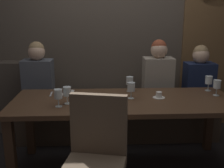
% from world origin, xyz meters
% --- Properties ---
extents(ground, '(9.00, 9.00, 0.00)m').
position_xyz_m(ground, '(0.00, 0.00, 0.00)').
color(ground, black).
extents(back_wall_tiled, '(6.00, 0.12, 3.00)m').
position_xyz_m(back_wall_tiled, '(0.00, 1.22, 1.50)').
color(back_wall_tiled, brown).
rests_on(back_wall_tiled, ground).
extents(arched_door, '(0.90, 0.05, 2.55)m').
position_xyz_m(arched_door, '(1.35, 1.15, 1.36)').
color(arched_door, brown).
rests_on(arched_door, ground).
extents(back_counter, '(1.10, 0.28, 0.95)m').
position_xyz_m(back_counter, '(-1.55, 1.04, 0.47)').
color(back_counter, '#494138').
rests_on(back_counter, ground).
extents(dining_table, '(2.20, 0.84, 0.74)m').
position_xyz_m(dining_table, '(0.00, 0.00, 0.65)').
color(dining_table, '#412B1C').
rests_on(dining_table, ground).
extents(banquette_bench, '(2.50, 0.44, 0.45)m').
position_xyz_m(banquette_bench, '(0.00, 0.70, 0.23)').
color(banquette_bench, '#4A3C2E').
rests_on(banquette_bench, ground).
extents(chair_near_side, '(0.52, 0.52, 0.98)m').
position_xyz_m(chair_near_side, '(-0.27, -0.72, 0.56)').
color(chair_near_side, '#4C3321').
rests_on(chair_near_side, ground).
extents(diner_redhead, '(0.36, 0.24, 0.79)m').
position_xyz_m(diner_redhead, '(-0.99, 0.72, 0.83)').
color(diner_redhead, '#4C515B').
rests_on(diner_redhead, banquette_bench).
extents(diner_bearded, '(0.36, 0.24, 0.81)m').
position_xyz_m(diner_bearded, '(0.48, 0.68, 0.84)').
color(diner_bearded, '#9E9384').
rests_on(diner_bearded, banquette_bench).
extents(diner_far_end, '(0.36, 0.24, 0.74)m').
position_xyz_m(diner_far_end, '(1.01, 0.72, 0.80)').
color(diner_far_end, '#192342').
rests_on(diner_far_end, banquette_bench).
extents(wine_glass_far_left, '(0.08, 0.08, 0.16)m').
position_xyz_m(wine_glass_far_left, '(-0.54, -0.10, 0.85)').
color(wine_glass_far_left, silver).
rests_on(wine_glass_far_left, dining_table).
extents(wine_glass_center_back, '(0.08, 0.08, 0.16)m').
position_xyz_m(wine_glass_center_back, '(-0.61, -0.18, 0.85)').
color(wine_glass_center_back, silver).
rests_on(wine_glass_center_back, dining_table).
extents(wine_glass_near_left, '(0.08, 0.08, 0.16)m').
position_xyz_m(wine_glass_near_left, '(0.96, 0.28, 0.86)').
color(wine_glass_near_left, silver).
rests_on(wine_glass_near_left, dining_table).
extents(wine_glass_end_right, '(0.08, 0.08, 0.16)m').
position_xyz_m(wine_glass_end_right, '(0.09, 0.29, 0.86)').
color(wine_glass_end_right, silver).
rests_on(wine_glass_end_right, dining_table).
extents(wine_glass_end_left, '(0.08, 0.08, 0.16)m').
position_xyz_m(wine_glass_end_left, '(0.08, 0.03, 0.86)').
color(wine_glass_end_left, silver).
rests_on(wine_glass_end_left, dining_table).
extents(wine_glass_far_right, '(0.08, 0.08, 0.16)m').
position_xyz_m(wine_glass_far_right, '(0.97, 0.10, 0.86)').
color(wine_glass_far_right, silver).
rests_on(wine_glass_far_right, dining_table).
extents(espresso_cup, '(0.12, 0.12, 0.06)m').
position_xyz_m(espresso_cup, '(0.36, 0.04, 0.77)').
color(espresso_cup, white).
rests_on(espresso_cup, dining_table).
extents(dessert_plate, '(0.19, 0.19, 0.05)m').
position_xyz_m(dessert_plate, '(-0.61, 0.25, 0.75)').
color(dessert_plate, white).
rests_on(dessert_plate, dining_table).
extents(fork_on_table, '(0.03, 0.17, 0.01)m').
position_xyz_m(fork_on_table, '(-0.75, 0.22, 0.74)').
color(fork_on_table, silver).
rests_on(fork_on_table, dining_table).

